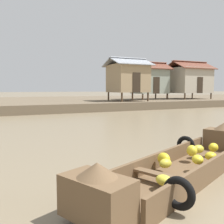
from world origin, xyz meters
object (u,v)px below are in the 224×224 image
stilt_house_mid_right (150,80)px  stilt_house_right (189,80)px  banana_boat (184,163)px  stilt_house_mid_left (128,78)px

stilt_house_mid_right → stilt_house_right: 5.06m
banana_boat → stilt_house_mid_right: size_ratio=1.33×
banana_boat → stilt_house_mid_left: stilt_house_mid_left is taller
stilt_house_mid_left → stilt_house_mid_right: (4.20, 2.50, -0.09)m
stilt_house_mid_left → stilt_house_right: (9.19, 1.66, -0.02)m
stilt_house_mid_left → stilt_house_right: bearing=10.2°
stilt_house_mid_left → stilt_house_mid_right: size_ratio=0.97×
banana_boat → stilt_house_mid_right: (12.46, 20.09, 2.56)m
banana_boat → stilt_house_right: bearing=47.8°
banana_boat → stilt_house_mid_left: (8.26, 17.59, 2.65)m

